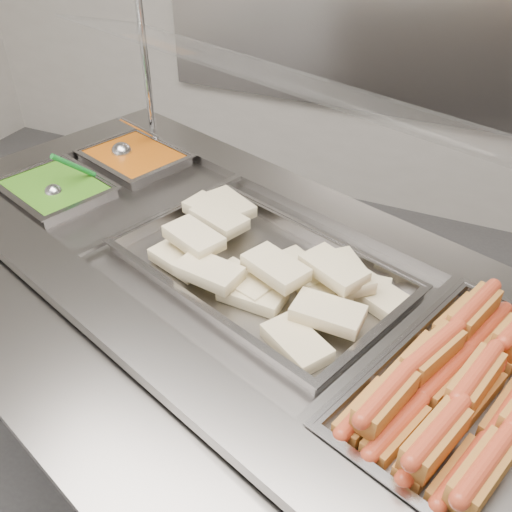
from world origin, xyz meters
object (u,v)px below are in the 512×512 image
at_px(sneeze_guard, 306,89).
at_px(pan_hotdogs, 471,406).
at_px(serving_spoon, 58,188).
at_px(ladle, 123,151).
at_px(pan_wraps, 259,274).
at_px(steam_counter, 244,378).

distance_m(sneeze_guard, pan_hotdogs, 0.82).
bearing_deg(serving_spoon, pan_hotdogs, -12.80).
bearing_deg(ladle, pan_wraps, -29.64).
distance_m(sneeze_guard, pan_wraps, 0.48).
bearing_deg(pan_wraps, pan_hotdogs, -19.69).
distance_m(sneeze_guard, ladle, 0.82).
height_order(ladle, serving_spoon, ladle).
distance_m(steam_counter, serving_spoon, 0.83).
bearing_deg(steam_counter, pan_wraps, -19.69).
height_order(steam_counter, ladle, ladle).
bearing_deg(steam_counter, pan_hotdogs, -19.69).
distance_m(steam_counter, pan_wraps, 0.45).
height_order(steam_counter, pan_wraps, pan_wraps).
bearing_deg(pan_wraps, sneeze_guard, 85.66).
distance_m(pan_hotdogs, ladle, 1.39).
bearing_deg(ladle, serving_spoon, -95.68).
relative_size(pan_wraps, serving_spoon, 4.62).
xyz_separation_m(pan_hotdogs, serving_spoon, (-1.29, 0.29, 0.05)).
bearing_deg(serving_spoon, ladle, 84.32).
xyz_separation_m(steam_counter, sneeze_guard, (0.08, 0.22, 0.86)).
bearing_deg(sneeze_guard, ladle, 167.63).
bearing_deg(serving_spoon, sneeze_guard, 11.24).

